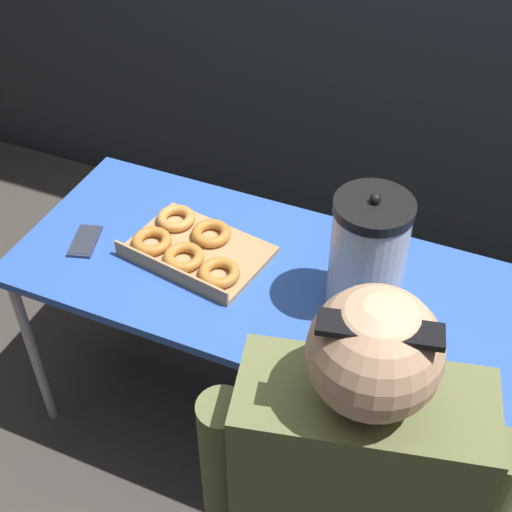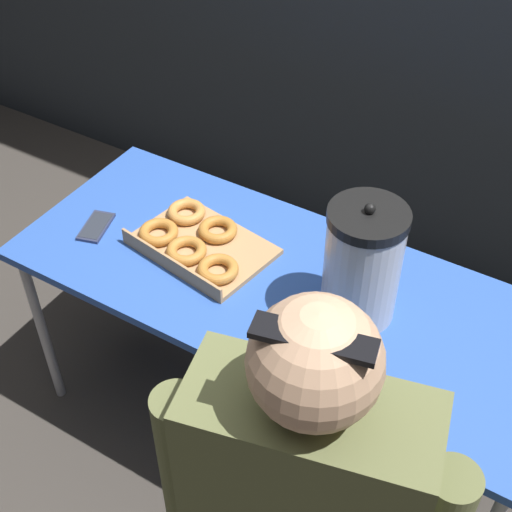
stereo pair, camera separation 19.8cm
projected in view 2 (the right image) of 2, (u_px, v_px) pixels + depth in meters
ground_plane at (276, 426)px, 2.47m from camera, size 12.00×12.00×0.00m
folding_table at (280, 293)px, 2.03m from camera, size 1.56×0.65×0.70m
donut_box at (197, 242)px, 2.09m from camera, size 0.43×0.33×0.05m
coffee_urn at (362, 264)px, 1.80m from camera, size 0.20×0.23×0.36m
cell_phone at (96, 227)px, 2.17m from camera, size 0.11×0.15×0.01m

